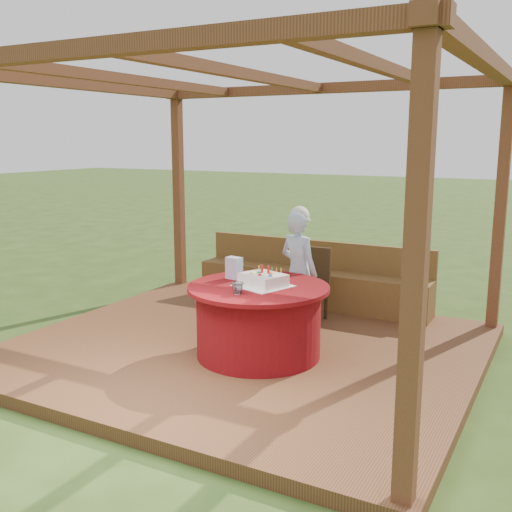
{
  "coord_description": "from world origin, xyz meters",
  "views": [
    {
      "loc": [
        2.87,
        -5.05,
        2.18
      ],
      "look_at": [
        0.0,
        0.25,
        1.0
      ],
      "focal_mm": 42.0,
      "sensor_mm": 36.0,
      "label": 1
    }
  ],
  "objects_px": {
    "bench": "(311,284)",
    "gift_bag": "(234,268)",
    "table": "(258,320)",
    "chair": "(311,281)",
    "birthday_cake": "(263,280)",
    "drinking_glass": "(238,288)",
    "elderly_woman": "(299,270)"
  },
  "relations": [
    {
      "from": "chair",
      "to": "birthday_cake",
      "type": "xyz_separation_m",
      "value": [
        0.07,
        -1.32,
        0.3
      ]
    },
    {
      "from": "chair",
      "to": "birthday_cake",
      "type": "height_order",
      "value": "birthday_cake"
    },
    {
      "from": "table",
      "to": "gift_bag",
      "type": "xyz_separation_m",
      "value": [
        -0.35,
        0.14,
        0.45
      ]
    },
    {
      "from": "chair",
      "to": "gift_bag",
      "type": "distance_m",
      "value": 1.28
    },
    {
      "from": "birthday_cake",
      "to": "gift_bag",
      "type": "xyz_separation_m",
      "value": [
        -0.4,
        0.13,
        0.05
      ]
    },
    {
      "from": "birthday_cake",
      "to": "drinking_glass",
      "type": "bearing_deg",
      "value": -100.17
    },
    {
      "from": "bench",
      "to": "elderly_woman",
      "type": "bearing_deg",
      "value": -73.99
    },
    {
      "from": "table",
      "to": "birthday_cake",
      "type": "height_order",
      "value": "birthday_cake"
    },
    {
      "from": "elderly_woman",
      "to": "birthday_cake",
      "type": "bearing_deg",
      "value": -89.82
    },
    {
      "from": "chair",
      "to": "drinking_glass",
      "type": "height_order",
      "value": "chair"
    },
    {
      "from": "bench",
      "to": "drinking_glass",
      "type": "bearing_deg",
      "value": -83.73
    },
    {
      "from": "chair",
      "to": "gift_bag",
      "type": "xyz_separation_m",
      "value": [
        -0.32,
        -1.19,
        0.35
      ]
    },
    {
      "from": "gift_bag",
      "to": "birthday_cake",
      "type": "bearing_deg",
      "value": -8.67
    },
    {
      "from": "birthday_cake",
      "to": "gift_bag",
      "type": "height_order",
      "value": "gift_bag"
    },
    {
      "from": "drinking_glass",
      "to": "chair",
      "type": "bearing_deg",
      "value": 90.23
    },
    {
      "from": "birthday_cake",
      "to": "bench",
      "type": "bearing_deg",
      "value": 99.39
    },
    {
      "from": "elderly_woman",
      "to": "gift_bag",
      "type": "distance_m",
      "value": 0.8
    },
    {
      "from": "bench",
      "to": "chair",
      "type": "bearing_deg",
      "value": -67.47
    },
    {
      "from": "drinking_glass",
      "to": "gift_bag",
      "type": "bearing_deg",
      "value": 123.45
    },
    {
      "from": "bench",
      "to": "birthday_cake",
      "type": "height_order",
      "value": "birthday_cake"
    },
    {
      "from": "drinking_glass",
      "to": "elderly_woman",
      "type": "bearing_deg",
      "value": 86.94
    },
    {
      "from": "drinking_glass",
      "to": "birthday_cake",
      "type": "bearing_deg",
      "value": 79.83
    },
    {
      "from": "elderly_woman",
      "to": "birthday_cake",
      "type": "distance_m",
      "value": 0.82
    },
    {
      "from": "chair",
      "to": "elderly_woman",
      "type": "xyz_separation_m",
      "value": [
        0.07,
        -0.51,
        0.24
      ]
    },
    {
      "from": "table",
      "to": "bench",
      "type": "bearing_deg",
      "value": 98.0
    },
    {
      "from": "bench",
      "to": "elderly_woman",
      "type": "distance_m",
      "value": 1.21
    },
    {
      "from": "bench",
      "to": "birthday_cake",
      "type": "distance_m",
      "value": 2.0
    },
    {
      "from": "table",
      "to": "chair",
      "type": "distance_m",
      "value": 1.33
    },
    {
      "from": "birthday_cake",
      "to": "drinking_glass",
      "type": "distance_m",
      "value": 0.37
    },
    {
      "from": "bench",
      "to": "gift_bag",
      "type": "bearing_deg",
      "value": -92.62
    },
    {
      "from": "chair",
      "to": "elderly_woman",
      "type": "height_order",
      "value": "elderly_woman"
    },
    {
      "from": "elderly_woman",
      "to": "gift_bag",
      "type": "height_order",
      "value": "elderly_woman"
    }
  ]
}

